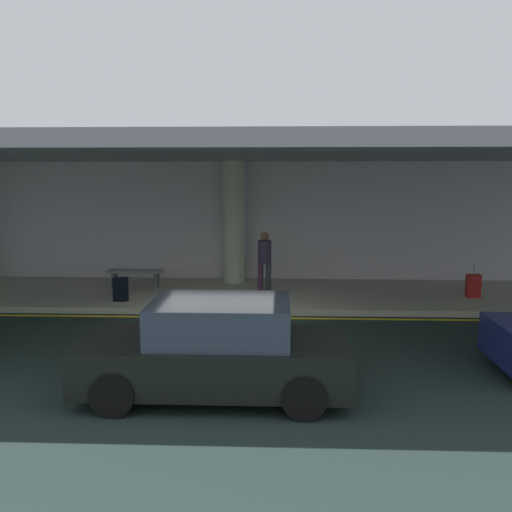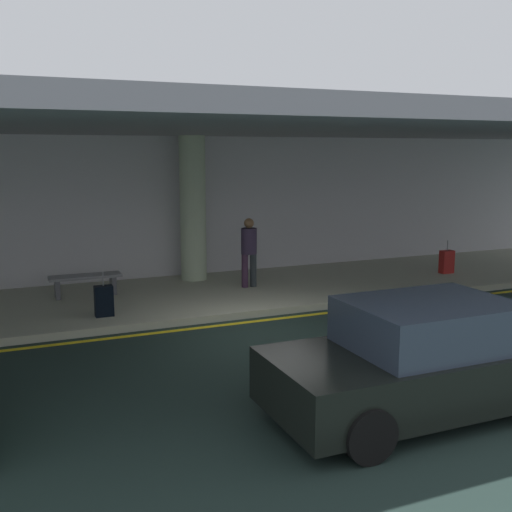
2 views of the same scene
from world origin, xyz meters
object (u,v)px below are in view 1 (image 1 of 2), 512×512
(car_black, at_px, (216,351))
(traveler_with_luggage, at_px, (264,258))
(support_column_left_mid, at_px, (234,222))
(suitcase_upright_primary, at_px, (121,289))
(bench_metal, at_px, (136,275))
(suitcase_upright_secondary, at_px, (473,286))

(car_black, bearing_deg, traveler_with_luggage, -98.00)
(support_column_left_mid, height_order, suitcase_upright_primary, support_column_left_mid)
(traveler_with_luggage, distance_m, bench_metal, 3.88)
(bench_metal, bearing_deg, suitcase_upright_secondary, -6.86)
(support_column_left_mid, distance_m, car_black, 8.78)
(suitcase_upright_secondary, bearing_deg, car_black, -151.01)
(car_black, xyz_separation_m, bench_metal, (-3.25, 7.87, -0.21))
(suitcase_upright_secondary, bearing_deg, bench_metal, 154.32)
(support_column_left_mid, relative_size, car_black, 0.89)
(bench_metal, bearing_deg, car_black, -67.59)
(suitcase_upright_primary, height_order, bench_metal, suitcase_upright_primary)
(suitcase_upright_primary, relative_size, suitcase_upright_secondary, 1.00)
(suitcase_upright_primary, bearing_deg, support_column_left_mid, 39.95)
(traveler_with_luggage, bearing_deg, support_column_left_mid, 22.91)
(traveler_with_luggage, distance_m, suitcase_upright_secondary, 5.64)
(car_black, bearing_deg, support_column_left_mid, -91.01)
(support_column_left_mid, height_order, suitcase_upright_secondary, support_column_left_mid)
(traveler_with_luggage, bearing_deg, car_black, 164.65)
(car_black, bearing_deg, suitcase_upright_secondary, -135.94)
(support_column_left_mid, relative_size, traveler_with_luggage, 2.17)
(suitcase_upright_secondary, bearing_deg, traveler_with_luggage, 155.87)
(support_column_left_mid, xyz_separation_m, suitcase_upright_secondary, (6.53, -1.93, -1.51))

